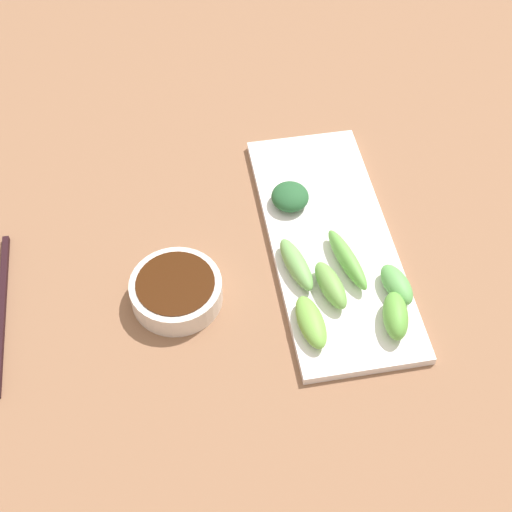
# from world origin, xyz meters

# --- Properties ---
(tabletop) EXTENTS (2.10, 2.10, 0.02)m
(tabletop) POSITION_xyz_m (0.00, 0.00, 0.01)
(tabletop) COLOR #885F44
(tabletop) RESTS_ON ground
(sauce_bowl) EXTENTS (0.11, 0.11, 0.03)m
(sauce_bowl) POSITION_xyz_m (-0.13, -0.04, 0.04)
(sauce_bowl) COLOR silver
(sauce_bowl) RESTS_ON tabletop
(serving_plate) EXTENTS (0.15, 0.38, 0.01)m
(serving_plate) POSITION_xyz_m (0.07, 0.01, 0.03)
(serving_plate) COLOR white
(serving_plate) RESTS_ON tabletop
(broccoli_stalk_0) EXTENTS (0.04, 0.08, 0.03)m
(broccoli_stalk_0) POSITION_xyz_m (0.05, -0.07, 0.05)
(broccoli_stalk_0) COLOR #70A94D
(broccoli_stalk_0) RESTS_ON serving_plate
(broccoli_stalk_1) EXTENTS (0.04, 0.07, 0.03)m
(broccoli_stalk_1) POSITION_xyz_m (0.12, -0.13, 0.05)
(broccoli_stalk_1) COLOR #5FA640
(broccoli_stalk_1) RESTS_ON serving_plate
(broccoli_stalk_2) EXTENTS (0.04, 0.09, 0.02)m
(broccoli_stalk_2) POSITION_xyz_m (0.02, -0.03, 0.04)
(broccoli_stalk_2) COLOR #70AD59
(broccoli_stalk_2) RESTS_ON serving_plate
(broccoli_leafy_3) EXTENTS (0.06, 0.06, 0.03)m
(broccoli_leafy_3) POSITION_xyz_m (0.03, 0.08, 0.04)
(broccoli_leafy_3) COLOR #255930
(broccoli_leafy_3) RESTS_ON serving_plate
(broccoli_stalk_4) EXTENTS (0.04, 0.08, 0.02)m
(broccoli_stalk_4) POSITION_xyz_m (0.02, -0.11, 0.04)
(broccoli_stalk_4) COLOR #71B045
(broccoli_stalk_4) RESTS_ON serving_plate
(broccoli_stalk_5) EXTENTS (0.04, 0.07, 0.03)m
(broccoli_stalk_5) POSITION_xyz_m (0.13, -0.08, 0.04)
(broccoli_stalk_5) COLOR #5DA653
(broccoli_stalk_5) RESTS_ON serving_plate
(broccoli_stalk_6) EXTENTS (0.04, 0.10, 0.03)m
(broccoli_stalk_6) POSITION_xyz_m (0.08, -0.03, 0.04)
(broccoli_stalk_6) COLOR #66B04A
(broccoli_stalk_6) RESTS_ON serving_plate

